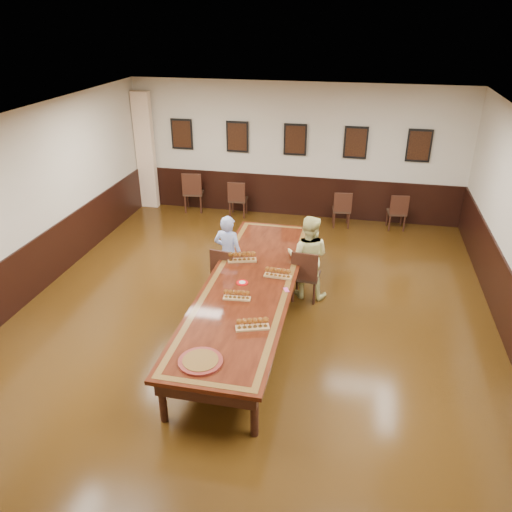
% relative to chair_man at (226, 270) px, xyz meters
% --- Properties ---
extents(floor, '(8.00, 10.00, 0.02)m').
position_rel_chair_man_xyz_m(floor, '(0.64, -0.93, -0.47)').
color(floor, black).
rests_on(floor, ground).
extents(ceiling, '(8.00, 10.00, 0.02)m').
position_rel_chair_man_xyz_m(ceiling, '(0.64, -0.93, 2.75)').
color(ceiling, white).
rests_on(ceiling, floor).
extents(wall_back, '(8.00, 0.02, 3.20)m').
position_rel_chair_man_xyz_m(wall_back, '(0.64, 4.08, 1.14)').
color(wall_back, beige).
rests_on(wall_back, floor).
extents(wall_left, '(0.02, 10.00, 3.20)m').
position_rel_chair_man_xyz_m(wall_left, '(-3.37, -0.93, 1.14)').
color(wall_left, beige).
rests_on(wall_left, floor).
extents(chair_man, '(0.50, 0.53, 0.91)m').
position_rel_chair_man_xyz_m(chair_man, '(0.00, 0.00, 0.00)').
color(chair_man, black).
rests_on(chair_man, floor).
extents(chair_woman, '(0.49, 0.53, 0.98)m').
position_rel_chair_man_xyz_m(chair_woman, '(1.42, 0.08, 0.03)').
color(chair_woman, black).
rests_on(chair_woman, floor).
extents(spare_chair_a, '(0.56, 0.60, 1.03)m').
position_rel_chair_man_xyz_m(spare_chair_a, '(-1.88, 3.83, 0.06)').
color(spare_chair_a, black).
rests_on(spare_chair_a, floor).
extents(spare_chair_b, '(0.45, 0.49, 0.91)m').
position_rel_chair_man_xyz_m(spare_chair_b, '(-0.70, 3.71, 0.00)').
color(spare_chair_b, black).
rests_on(spare_chair_b, floor).
extents(spare_chair_c, '(0.47, 0.50, 0.88)m').
position_rel_chair_man_xyz_m(spare_chair_c, '(1.85, 3.56, -0.01)').
color(spare_chair_c, black).
rests_on(spare_chair_c, floor).
extents(spare_chair_d, '(0.47, 0.50, 0.87)m').
position_rel_chair_man_xyz_m(spare_chair_d, '(3.12, 3.67, -0.02)').
color(spare_chair_d, black).
rests_on(spare_chair_d, floor).
extents(person_man, '(0.58, 0.43, 1.45)m').
position_rel_chair_man_xyz_m(person_man, '(0.02, 0.10, 0.27)').
color(person_man, '#516ECC').
rests_on(person_man, floor).
extents(person_woman, '(0.80, 0.64, 1.53)m').
position_rel_chair_man_xyz_m(person_woman, '(1.43, 0.19, 0.31)').
color(person_woman, '#EFE995').
rests_on(person_woman, floor).
extents(pink_phone, '(0.11, 0.14, 0.01)m').
position_rel_chair_man_xyz_m(pink_phone, '(1.24, -1.00, 0.30)').
color(pink_phone, '#E84DA1').
rests_on(pink_phone, conference_table).
extents(curtain, '(0.45, 0.18, 2.90)m').
position_rel_chair_man_xyz_m(curtain, '(-3.11, 3.89, 0.99)').
color(curtain, beige).
rests_on(curtain, floor).
extents(wainscoting, '(8.00, 10.00, 1.00)m').
position_rel_chair_man_xyz_m(wainscoting, '(0.64, -0.93, 0.04)').
color(wainscoting, black).
rests_on(wainscoting, floor).
extents(conference_table, '(1.40, 5.00, 0.76)m').
position_rel_chair_man_xyz_m(conference_table, '(0.64, -0.93, 0.16)').
color(conference_table, black).
rests_on(conference_table, floor).
extents(posters, '(6.14, 0.04, 0.74)m').
position_rel_chair_man_xyz_m(posters, '(0.64, 4.01, 1.44)').
color(posters, black).
rests_on(posters, wall_back).
extents(flight_a, '(0.52, 0.29, 0.18)m').
position_rel_chair_man_xyz_m(flight_a, '(0.34, -0.19, 0.38)').
color(flight_a, '#9D7541').
rests_on(flight_a, conference_table).
extents(flight_b, '(0.45, 0.16, 0.17)m').
position_rel_chair_man_xyz_m(flight_b, '(1.04, -0.62, 0.37)').
color(flight_b, '#9D7541').
rests_on(flight_b, conference_table).
extents(flight_c, '(0.42, 0.16, 0.15)m').
position_rel_chair_man_xyz_m(flight_c, '(0.55, -1.42, 0.37)').
color(flight_c, '#9D7541').
rests_on(flight_c, conference_table).
extents(flight_d, '(0.48, 0.28, 0.17)m').
position_rel_chair_man_xyz_m(flight_d, '(0.95, -2.13, 0.37)').
color(flight_d, '#9D7541').
rests_on(flight_d, conference_table).
extents(red_plate_grp, '(0.19, 0.19, 0.02)m').
position_rel_chair_man_xyz_m(red_plate_grp, '(0.52, -0.94, 0.31)').
color(red_plate_grp, red).
rests_on(red_plate_grp, conference_table).
extents(carved_platter, '(0.69, 0.69, 0.04)m').
position_rel_chair_man_xyz_m(carved_platter, '(0.48, -2.97, 0.32)').
color(carved_platter, '#551411').
rests_on(carved_platter, conference_table).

